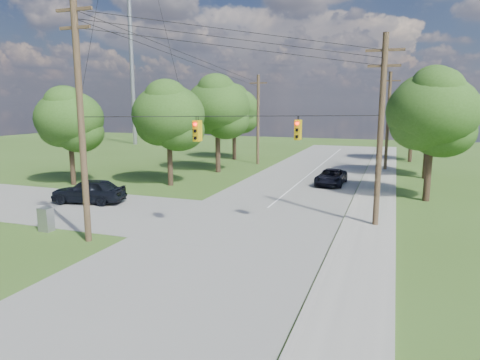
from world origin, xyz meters
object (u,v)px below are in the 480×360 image
at_px(pole_north_e, 388,121).
at_px(control_cabinet, 46,220).
at_px(pole_sw, 81,116).
at_px(pole_north_w, 258,119).
at_px(pole_ne, 381,129).
at_px(car_main_north, 331,177).
at_px(car_cross_dark, 89,191).

relative_size(pole_north_e, control_cabinet, 7.77).
xyz_separation_m(pole_sw, pole_north_e, (13.50, 29.60, -1.10)).
bearing_deg(pole_north_w, control_cabinet, -95.64).
height_order(pole_ne, car_main_north, pole_ne).
bearing_deg(pole_sw, pole_north_e, 65.48).
distance_m(pole_north_w, car_cross_dark, 23.72).
xyz_separation_m(pole_north_e, control_cabinet, (-16.77, -29.00, -4.49)).
xyz_separation_m(car_main_north, control_cabinet, (-12.63, -18.79, -0.05)).
relative_size(pole_sw, pole_north_e, 1.20).
xyz_separation_m(pole_sw, car_main_north, (9.37, 19.39, -5.53)).
bearing_deg(car_cross_dark, pole_north_w, 156.68).
relative_size(pole_sw, pole_north_w, 1.20).
distance_m(pole_sw, pole_north_w, 29.62).
bearing_deg(car_cross_dark, control_cabinet, 8.92).
bearing_deg(control_cabinet, pole_north_e, 62.81).
xyz_separation_m(pole_sw, control_cabinet, (-3.27, 0.60, -5.58)).
bearing_deg(pole_north_e, control_cabinet, -120.03).
height_order(pole_sw, pole_north_w, pole_sw).
height_order(car_cross_dark, control_cabinet, car_cross_dark).
distance_m(pole_ne, car_cross_dark, 19.55).
bearing_deg(car_cross_dark, pole_ne, 81.61).
bearing_deg(car_main_north, pole_north_w, 135.71).
distance_m(pole_north_e, car_main_north, 11.87).
distance_m(car_cross_dark, car_main_north, 19.46).
xyz_separation_m(pole_ne, car_cross_dark, (-18.99, -0.77, -4.58)).
distance_m(pole_sw, car_main_north, 22.24).
bearing_deg(control_cabinet, pole_ne, 25.51).
relative_size(car_main_north, control_cabinet, 3.71).
xyz_separation_m(car_cross_dark, control_cabinet, (2.22, -6.23, -0.24)).
distance_m(pole_north_e, control_cabinet, 33.80).
relative_size(pole_ne, car_cross_dark, 2.09).
bearing_deg(pole_north_w, pole_ne, -57.71).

